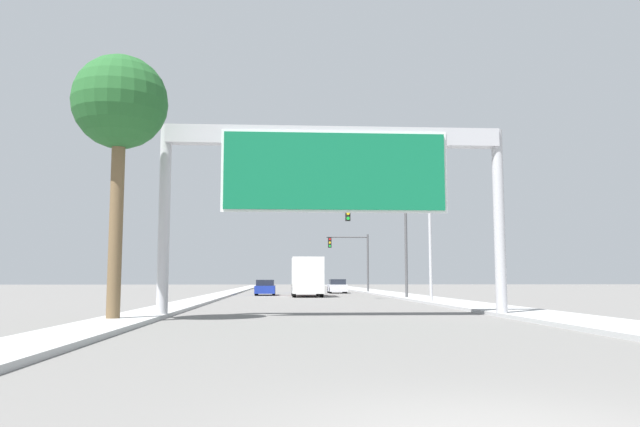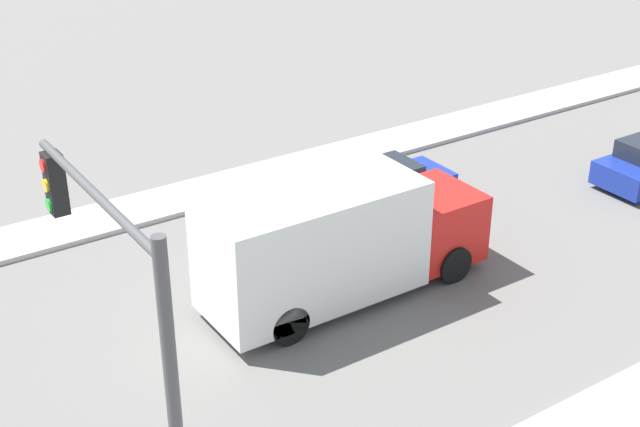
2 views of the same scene
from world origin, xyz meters
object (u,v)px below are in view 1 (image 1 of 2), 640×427
Objects in this scene: sign_gantry at (335,167)px; street_lamp_right at (425,221)px; car_far_right at (265,288)px; truck_box_primary at (307,277)px; traffic_light_near_intersection at (387,234)px; car_near_right at (337,287)px; traffic_light_mid_block at (354,253)px; palm_tree_foreground at (120,107)px; car_far_left at (302,286)px.

sign_gantry is 1.60× the size of street_lamp_right.
truck_box_primary is at bearing -50.22° from car_far_right.
truck_box_primary is at bearing 126.14° from traffic_light_near_intersection.
traffic_light_near_intersection reaches higher than car_near_right.
traffic_light_near_intersection is at bearing -89.91° from traffic_light_mid_block.
truck_box_primary is (0.00, 27.51, -4.12)m from sign_gantry.
sign_gantry is at bearing -104.96° from traffic_light_near_intersection.
car_far_right is (-3.50, 31.71, -5.08)m from sign_gantry.
traffic_light_near_intersection is (8.88, -11.57, 3.99)m from car_far_right.
car_near_right is at bearing 75.07° from palm_tree_foreground.
car_far_left is at bearing 105.09° from traffic_light_near_intersection.
street_lamp_right reaches higher than car_near_right.
sign_gantry is at bearing -97.60° from traffic_light_mid_block.
car_near_right is (7.00, 7.55, 0.02)m from car_far_right.
sign_gantry reaches higher than car_far_right.
traffic_light_near_intersection reaches higher than traffic_light_mid_block.
car_near_right is 12.30m from truck_box_primary.
palm_tree_foreground reaches higher than truck_box_primary.
car_far_left is 0.75× the size of traffic_light_mid_block.
car_near_right is 0.61× the size of traffic_light_near_intersection.
traffic_light_mid_block is at bearing 73.05° from palm_tree_foreground.
palm_tree_foreground is (-7.58, -2.31, 1.62)m from sign_gantry.
truck_box_primary is 1.10× the size of traffic_light_near_intersection.
palm_tree_foreground reaches higher than traffic_light_near_intersection.
car_near_right is (3.50, 39.27, -5.06)m from sign_gantry.
traffic_light_mid_block reaches higher than car_far_right.
traffic_light_near_intersection is at bearing -84.38° from car_near_right.
sign_gantry is 27.82m from truck_box_primary.
truck_box_primary is at bearing 90.00° from sign_gantry.
palm_tree_foreground is (-7.58, -42.42, 6.64)m from car_far_left.
sign_gantry is at bearing -95.09° from car_near_right.
car_far_right is at bearing -112.63° from car_far_left.
sign_gantry is 1.93× the size of traffic_light_near_intersection.
traffic_light_near_intersection is at bearing 59.99° from palm_tree_foreground.
palm_tree_foreground is at bearing -163.09° from sign_gantry.
palm_tree_foreground is 21.16m from street_lamp_right.
sign_gantry reaches higher than car_far_left.
car_far_left is 27.95m from street_lamp_right.
car_far_right is 34.91m from palm_tree_foreground.
sign_gantry is 3.15× the size of car_far_right.
car_far_right is at bearing 83.15° from palm_tree_foreground.
traffic_light_mid_block reaches higher than car_near_right.
palm_tree_foreground is (-4.08, -34.02, 6.70)m from car_far_right.
sign_gantry is 8.09m from palm_tree_foreground.
street_lamp_right is at bearing -87.49° from traffic_light_mid_block.
traffic_light_mid_block is at bearing 82.40° from sign_gantry.
sign_gantry is at bearing -90.00° from truck_box_primary.
car_near_right is at bearing -13.55° from car_far_left.
street_lamp_right is (6.53, -14.24, 3.33)m from truck_box_primary.
car_far_left is 0.49× the size of palm_tree_foreground.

